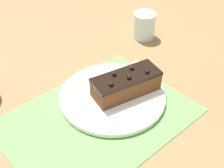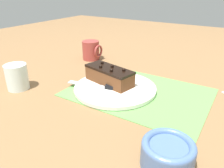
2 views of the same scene
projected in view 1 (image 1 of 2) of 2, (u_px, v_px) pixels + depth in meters
ground_plane at (98, 119)px, 0.79m from camera, size 3.00×3.00×0.00m
placemat_woven at (98, 118)px, 0.79m from camera, size 0.46×0.34×0.00m
cake_plate at (112, 96)px, 0.84m from camera, size 0.28×0.28×0.01m
chocolate_cake at (126, 84)px, 0.82m from camera, size 0.20×0.11×0.07m
serving_knife at (111, 85)px, 0.86m from camera, size 0.21×0.06×0.01m
drinking_glass at (144, 25)px, 1.07m from camera, size 0.08×0.08×0.09m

